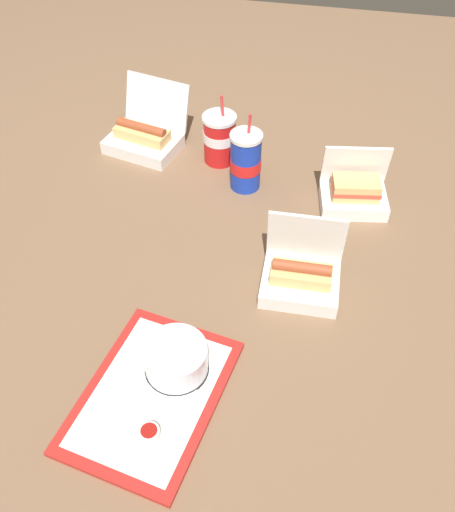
{
  "coord_description": "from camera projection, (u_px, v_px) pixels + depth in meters",
  "views": [
    {
      "loc": [
        -0.92,
        -0.23,
        1.03
      ],
      "look_at": [
        -0.0,
        -0.05,
        0.05
      ],
      "focal_mm": 40.0,
      "sensor_mm": 36.0,
      "label": 1
    }
  ],
  "objects": [
    {
      "name": "napkin_stack",
      "position": [
        169.0,
        403.0,
        1.12
      ],
      "size": [
        0.11,
        0.11,
        0.0
      ],
      "primitive_type": "cube",
      "rotation": [
        0.0,
        0.0,
        0.08
      ],
      "color": "white",
      "rests_on": "food_tray"
    },
    {
      "name": "cake_container",
      "position": [
        178.0,
        360.0,
        1.16
      ],
      "size": [
        0.13,
        0.13,
        0.07
      ],
      "color": "black",
      "rests_on": "food_tray"
    },
    {
      "name": "food_tray",
      "position": [
        152.0,
        395.0,
        1.15
      ],
      "size": [
        0.41,
        0.32,
        0.01
      ],
      "color": "red",
      "rests_on": "ground_plane"
    },
    {
      "name": "clamshell_sandwich_center",
      "position": [
        354.0,
        193.0,
        1.53
      ],
      "size": [
        0.15,
        0.19,
        0.16
      ],
      "color": "white",
      "rests_on": "ground_plane"
    },
    {
      "name": "soda_cup_left",
      "position": [
        246.0,
        161.0,
        1.56
      ],
      "size": [
        0.09,
        0.09,
        0.23
      ],
      "color": "#1938B7",
      "rests_on": "ground_plane"
    },
    {
      "name": "ground_plane",
      "position": [
        210.0,
        267.0,
        1.4
      ],
      "size": [
        3.2,
        3.2,
        0.0
      ],
      "primitive_type": "plane",
      "color": "brown"
    },
    {
      "name": "clamshell_hotdog_back",
      "position": [
        145.0,
        136.0,
        1.72
      ],
      "size": [
        0.24,
        0.25,
        0.18
      ],
      "color": "white",
      "rests_on": "ground_plane"
    },
    {
      "name": "clamshell_hotdog_corner",
      "position": [
        301.0,
        276.0,
        1.32
      ],
      "size": [
        0.15,
        0.18,
        0.18
      ],
      "color": "white",
      "rests_on": "ground_plane"
    },
    {
      "name": "plastic_fork",
      "position": [
        117.0,
        390.0,
        1.14
      ],
      "size": [
        0.1,
        0.06,
        0.0
      ],
      "primitive_type": "cube",
      "rotation": [
        0.0,
        0.0,
        -0.49
      ],
      "color": "white",
      "rests_on": "food_tray"
    },
    {
      "name": "soda_cup_center",
      "position": [
        220.0,
        138.0,
        1.65
      ],
      "size": [
        0.1,
        0.1,
        0.21
      ],
      "color": "red",
      "rests_on": "ground_plane"
    },
    {
      "name": "ketchup_cup",
      "position": [
        149.0,
        433.0,
        1.07
      ],
      "size": [
        0.04,
        0.04,
        0.02
      ],
      "color": "white",
      "rests_on": "food_tray"
    }
  ]
}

